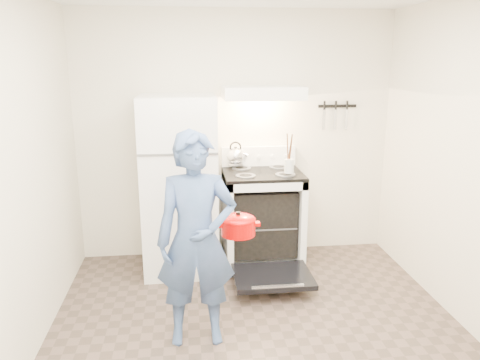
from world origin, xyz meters
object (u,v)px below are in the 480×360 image
stove_body (262,219)px  tea_kettle (235,155)px  dutch_oven (238,227)px  refrigerator (180,185)px  person (196,240)px

stove_body → tea_kettle: bearing=138.0°
tea_kettle → dutch_oven: tea_kettle is taller
refrigerator → person: (0.12, -1.26, -0.07)m
refrigerator → tea_kettle: (0.57, 0.24, 0.23)m
refrigerator → tea_kettle: bearing=23.4°
stove_body → dutch_oven: stove_body is taller
person → dutch_oven: (0.32, 0.23, 0.00)m
stove_body → dutch_oven: (-0.36, -1.06, 0.32)m
refrigerator → dutch_oven: 1.13m
refrigerator → dutch_oven: size_ratio=5.10×
person → dutch_oven: size_ratio=4.69×
tea_kettle → dutch_oven: (-0.12, -1.28, -0.30)m
refrigerator → tea_kettle: size_ratio=6.43×
tea_kettle → stove_body: bearing=-42.0°
dutch_oven → stove_body: bearing=71.1°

